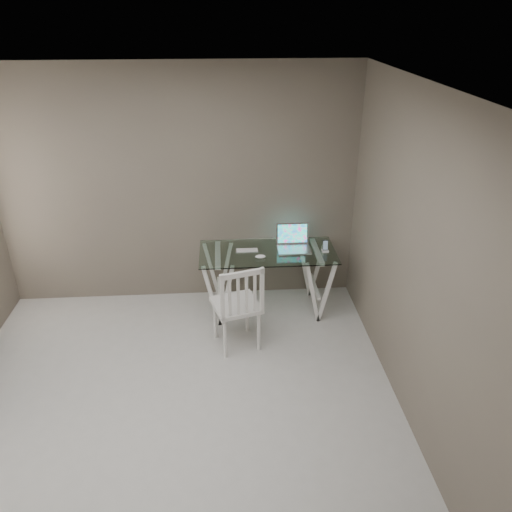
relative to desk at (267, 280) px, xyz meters
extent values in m
plane|color=#B1AEAA|center=(-0.96, -1.83, -0.38)|extent=(4.50, 4.50, 0.00)
cube|color=white|center=(-0.96, -1.83, 2.32)|extent=(4.00, 4.50, 0.02)
cube|color=#63594E|center=(-0.96, 0.42, 0.97)|extent=(4.00, 0.02, 2.70)
cube|color=#63594E|center=(1.04, -1.83, 0.97)|extent=(0.02, 4.50, 2.70)
cube|color=silver|center=(0.00, 0.00, 0.36)|extent=(1.50, 0.70, 0.01)
cube|color=silver|center=(-0.55, 0.00, -0.02)|extent=(0.24, 0.62, 0.72)
cube|color=silver|center=(0.55, 0.00, -0.02)|extent=(0.24, 0.62, 0.72)
cube|color=silver|center=(-0.38, -0.64, 0.09)|extent=(0.55, 0.55, 0.04)
cylinder|color=silver|center=(-0.50, -0.86, -0.16)|extent=(0.04, 0.04, 0.45)
cylinder|color=silver|center=(-0.15, -0.76, -0.16)|extent=(0.04, 0.04, 0.45)
cylinder|color=silver|center=(-0.60, -0.51, -0.16)|extent=(0.04, 0.04, 0.45)
cylinder|color=silver|center=(-0.25, -0.42, -0.16)|extent=(0.04, 0.04, 0.45)
cube|color=silver|center=(-0.32, -0.83, 0.34)|extent=(0.43, 0.15, 0.49)
cube|color=#B4B4B8|center=(0.29, 0.02, 0.37)|extent=(0.36, 0.25, 0.02)
cube|color=#19D899|center=(0.29, 0.17, 0.50)|extent=(0.36, 0.06, 0.24)
cube|color=silver|center=(-0.23, 0.04, 0.37)|extent=(0.25, 0.11, 0.01)
ellipsoid|color=white|center=(-0.09, -0.15, 0.38)|extent=(0.11, 0.07, 0.04)
cube|color=white|center=(0.63, -0.04, 0.37)|extent=(0.07, 0.07, 0.02)
cube|color=black|center=(0.63, -0.03, 0.44)|extent=(0.06, 0.03, 0.12)
camera|label=1|loc=(-0.48, -4.90, 2.81)|focal=35.00mm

